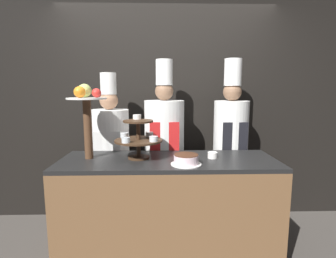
{
  "coord_description": "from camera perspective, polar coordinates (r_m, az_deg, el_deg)",
  "views": [
    {
      "loc": [
        -0.06,
        -1.89,
        1.54
      ],
      "look_at": [
        0.0,
        0.43,
        1.19
      ],
      "focal_mm": 28.0,
      "sensor_mm": 36.0,
      "label": 1
    }
  ],
  "objects": [
    {
      "name": "buffet_counter",
      "position": [
        2.46,
        0.06,
        -17.18
      ],
      "size": [
        1.88,
        0.65,
        0.94
      ],
      "color": "brown",
      "rests_on": "ground_plane"
    },
    {
      "name": "chef_center_left",
      "position": [
        2.8,
        -0.81,
        -2.9
      ],
      "size": [
        0.42,
        0.42,
        1.85
      ],
      "color": "black",
      "rests_on": "ground_plane"
    },
    {
      "name": "wall_back",
      "position": [
        3.14,
        -0.4,
        5.98
      ],
      "size": [
        10.0,
        0.06,
        2.8
      ],
      "color": "black",
      "rests_on": "ground_plane"
    },
    {
      "name": "chef_left",
      "position": [
        2.87,
        -12.43,
        -4.21
      ],
      "size": [
        0.4,
        0.4,
        1.71
      ],
      "color": "#38332D",
      "rests_on": "ground_plane"
    },
    {
      "name": "tiered_stand",
      "position": [
        2.3,
        -6.47,
        -1.8
      ],
      "size": [
        0.42,
        0.42,
        0.38
      ],
      "color": "#3D2819",
      "rests_on": "buffet_counter"
    },
    {
      "name": "chef_center_right",
      "position": [
        2.9,
        13.46,
        -2.35
      ],
      "size": [
        0.37,
        0.37,
        1.86
      ],
      "color": "black",
      "rests_on": "ground_plane"
    },
    {
      "name": "cake_round",
      "position": [
        2.13,
        3.97,
        -6.7
      ],
      "size": [
        0.25,
        0.25,
        0.08
      ],
      "color": "white",
      "rests_on": "buffet_counter"
    },
    {
      "name": "cup_white",
      "position": [
        2.35,
        9.68,
        -5.63
      ],
      "size": [
        0.09,
        0.09,
        0.05
      ],
      "color": "white",
      "rests_on": "buffet_counter"
    },
    {
      "name": "fruit_pedestal",
      "position": [
        2.36,
        -17.32,
        4.65
      ],
      "size": [
        0.34,
        0.34,
        0.65
      ],
      "color": "brown",
      "rests_on": "buffet_counter"
    }
  ]
}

